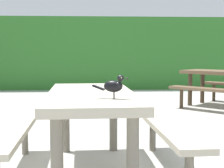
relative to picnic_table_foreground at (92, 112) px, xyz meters
The scene contains 3 objects.
hedge_wall 7.85m from the picnic_table_foreground, 90.04° to the left, with size 28.00×1.39×2.18m, color #2D6B28.
picnic_table_foreground is the anchor object (origin of this frame).
bird_grackle 0.57m from the picnic_table_foreground, 69.38° to the right, with size 0.27×0.14×0.18m.
Camera 1 is at (0.01, -2.86, 1.08)m, focal length 54.70 mm.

